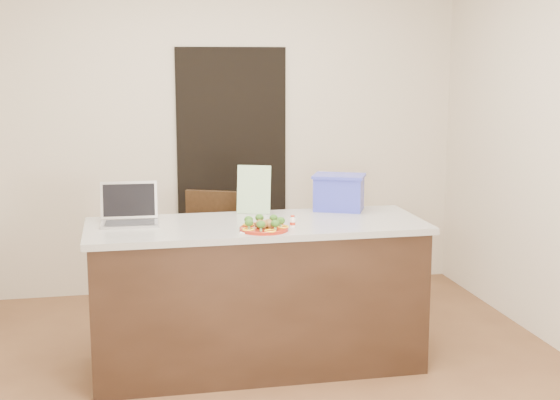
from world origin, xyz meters
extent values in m
plane|color=brown|center=(0.00, 0.00, 0.00)|extent=(4.00, 4.00, 0.00)
plane|color=beige|center=(0.00, 2.00, 1.35)|extent=(4.00, 0.00, 4.00)
plane|color=beige|center=(0.00, -2.00, 1.35)|extent=(4.00, 0.00, 4.00)
cube|color=black|center=(0.10, 1.98, 1.00)|extent=(0.90, 0.02, 2.00)
cube|color=black|center=(0.00, 0.25, 0.44)|extent=(2.00, 0.70, 0.88)
cube|color=beige|center=(0.00, 0.25, 0.90)|extent=(2.06, 0.76, 0.04)
cylinder|color=maroon|center=(0.00, 0.03, 0.93)|extent=(0.29, 0.29, 0.02)
torus|color=maroon|center=(0.00, 0.03, 0.94)|extent=(0.29, 0.29, 0.01)
sphere|color=brown|center=(0.00, 0.03, 0.96)|extent=(0.04, 0.04, 0.04)
sphere|color=brown|center=(-0.02, 0.06, 0.96)|extent=(0.04, 0.04, 0.04)
sphere|color=brown|center=(-0.03, 0.03, 0.96)|extent=(0.04, 0.04, 0.04)
sphere|color=brown|center=(-0.02, 0.00, 0.96)|extent=(0.04, 0.04, 0.04)
sphere|color=brown|center=(0.00, -0.01, 0.96)|extent=(0.04, 0.04, 0.04)
sphere|color=brown|center=(0.03, 0.00, 0.96)|extent=(0.04, 0.04, 0.04)
sphere|color=brown|center=(0.04, 0.03, 0.96)|extent=(0.04, 0.04, 0.04)
sphere|color=brown|center=(0.03, 0.05, 0.96)|extent=(0.04, 0.04, 0.04)
ellipsoid|color=#204512|center=(0.08, 0.10, 0.98)|extent=(0.05, 0.05, 0.04)
ellipsoid|color=#204512|center=(0.00, 0.13, 0.98)|extent=(0.05, 0.05, 0.04)
ellipsoid|color=#204512|center=(-0.08, 0.08, 0.98)|extent=(0.05, 0.05, 0.04)
ellipsoid|color=#204512|center=(-0.09, 0.00, 0.98)|extent=(0.05, 0.05, 0.04)
ellipsoid|color=#204512|center=(-0.03, -0.06, 0.98)|extent=(0.05, 0.05, 0.04)
ellipsoid|color=#204512|center=(0.05, -0.05, 0.98)|extent=(0.05, 0.05, 0.04)
ellipsoid|color=#204512|center=(0.10, 0.02, 0.98)|extent=(0.05, 0.05, 0.04)
torus|color=yellow|center=(0.06, 0.13, 0.94)|extent=(0.07, 0.07, 0.01)
torus|color=yellow|center=(-0.07, 0.11, 0.94)|extent=(0.07, 0.07, 0.01)
torus|color=yellow|center=(-0.10, -0.02, 0.94)|extent=(0.07, 0.07, 0.01)
torus|color=yellow|center=(0.02, -0.08, 0.94)|extent=(0.07, 0.07, 0.01)
torus|color=yellow|center=(0.11, 0.01, 0.94)|extent=(0.07, 0.07, 0.01)
cube|color=silver|center=(-0.05, 0.01, 0.92)|extent=(0.20, 0.20, 0.01)
cube|color=silver|center=(-0.07, -0.01, 0.93)|extent=(0.10, 0.11, 0.00)
cube|color=silver|center=(-0.07, 0.07, 0.93)|extent=(0.06, 0.06, 0.00)
cube|color=silver|center=(-0.02, -0.03, 0.93)|extent=(0.04, 0.10, 0.01)
cube|color=silver|center=(-0.02, 0.07, 0.93)|extent=(0.04, 0.12, 0.00)
cylinder|color=white|center=(0.19, 0.08, 0.95)|extent=(0.03, 0.03, 0.05)
cylinder|color=white|center=(0.19, 0.08, 0.98)|extent=(0.02, 0.02, 0.01)
cylinder|color=red|center=(0.19, 0.08, 0.99)|extent=(0.02, 0.02, 0.01)
cylinder|color=red|center=(0.19, 0.08, 0.94)|extent=(0.03, 0.03, 0.02)
cube|color=#ACACB1|center=(-0.76, 0.35, 0.93)|extent=(0.36, 0.26, 0.02)
cube|color=#ACACB1|center=(-0.76, 0.47, 1.05)|extent=(0.35, 0.08, 0.23)
cube|color=black|center=(-0.76, 0.46, 1.05)|extent=(0.32, 0.06, 0.19)
cube|color=#27272A|center=(-0.76, 0.34, 0.94)|extent=(0.30, 0.18, 0.00)
cube|color=silver|center=(0.03, 0.54, 1.08)|extent=(0.22, 0.12, 0.31)
cube|color=#3037B0|center=(0.60, 0.54, 1.03)|extent=(0.37, 0.33, 0.22)
cube|color=#3037B0|center=(0.60, 0.54, 1.15)|extent=(0.40, 0.35, 0.02)
cube|color=black|center=(-0.15, 0.82, 0.47)|extent=(0.58, 0.58, 0.04)
cube|color=black|center=(-0.15, 1.02, 0.74)|extent=(0.42, 0.22, 0.50)
cylinder|color=black|center=(-0.34, 0.63, 0.24)|extent=(0.04, 0.04, 0.47)
cylinder|color=black|center=(0.04, 0.63, 0.24)|extent=(0.04, 0.04, 0.47)
cylinder|color=black|center=(-0.34, 1.01, 0.24)|extent=(0.04, 0.04, 0.47)
cylinder|color=black|center=(0.04, 1.01, 0.24)|extent=(0.04, 0.04, 0.47)
camera|label=1|loc=(-0.80, -4.34, 1.91)|focal=50.00mm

